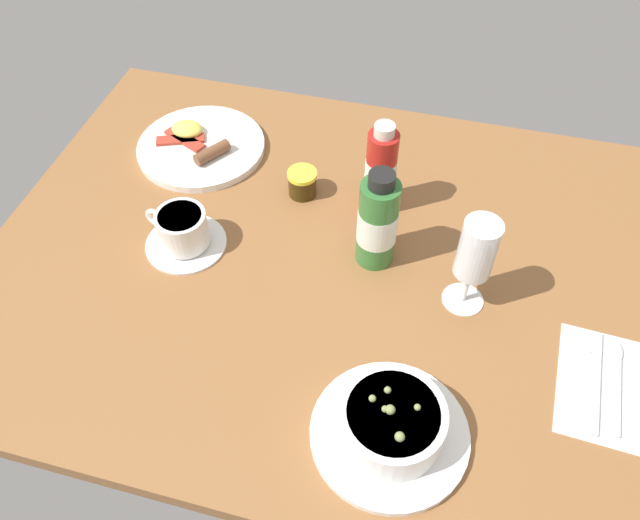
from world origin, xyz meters
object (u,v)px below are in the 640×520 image
jam_jar (302,183)px  sauce_bottle_green (377,222)px  porridge_bowl (391,425)px  breakfast_plate (200,146)px  coffee_cup (183,231)px  sauce_bottle_red (381,171)px  wine_glass (476,253)px  cutlery_setting (604,383)px

jam_jar → sauce_bottle_green: sauce_bottle_green is taller
sauce_bottle_green → porridge_bowl: bearing=-74.9°
sauce_bottle_green → breakfast_plate: size_ratio=0.74×
porridge_bowl → sauce_bottle_green: sauce_bottle_green is taller
coffee_cup → jam_jar: bearing=47.2°
sauce_bottle_red → breakfast_plate: bearing=169.9°
sauce_bottle_green → wine_glass: bearing=-18.9°
sauce_bottle_red → breakfast_plate: sauce_bottle_red is taller
porridge_bowl → cutlery_setting: bearing=28.8°
cutlery_setting → coffee_cup: bearing=171.8°
wine_glass → sauce_bottle_red: 23.83cm
wine_glass → jam_jar: bearing=151.3°
cutlery_setting → jam_jar: bearing=152.8°
porridge_bowl → sauce_bottle_green: bearing=105.1°
porridge_bowl → sauce_bottle_red: size_ratio=1.20×
wine_glass → jam_jar: (-30.06, 16.46, -8.48)cm
coffee_cup → porridge_bowl: bearing=-32.4°
cutlery_setting → coffee_cup: size_ratio=1.38×
wine_glass → breakfast_plate: size_ratio=0.70×
cutlery_setting → wine_glass: 24.94cm
wine_glass → porridge_bowl: bearing=-105.6°
sauce_bottle_red → breakfast_plate: size_ratio=0.72×
sauce_bottle_green → breakfast_plate: bearing=154.2°
wine_glass → sauce_bottle_green: bearing=161.1°
porridge_bowl → cutlery_setting: (27.28, 14.99, -2.98)cm
wine_glass → breakfast_plate: 57.78cm
coffee_cup → sauce_bottle_red: bearing=30.4°
sauce_bottle_red → sauce_bottle_green: sauce_bottle_green is taller
jam_jar → wine_glass: bearing=-28.7°
coffee_cup → sauce_bottle_red: (28.76, 16.88, 4.71)cm
porridge_bowl → coffee_cup: (-38.55, 24.42, -0.04)cm
jam_jar → coffee_cup: bearing=-132.8°
jam_jar → sauce_bottle_green: bearing=-36.8°
porridge_bowl → wine_glass: bearing=74.4°
coffee_cup → breakfast_plate: (-6.61, 23.17, -2.27)cm
porridge_bowl → coffee_cup: bearing=147.6°
porridge_bowl → coffee_cup: 45.64cm
porridge_bowl → cutlery_setting: porridge_bowl is taller
porridge_bowl → breakfast_plate: (-45.16, 47.59, -2.31)cm
cutlery_setting → sauce_bottle_green: (-35.27, 14.64, 7.82)cm
cutlery_setting → breakfast_plate: size_ratio=0.78×
breakfast_plate → wine_glass: bearing=-23.9°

